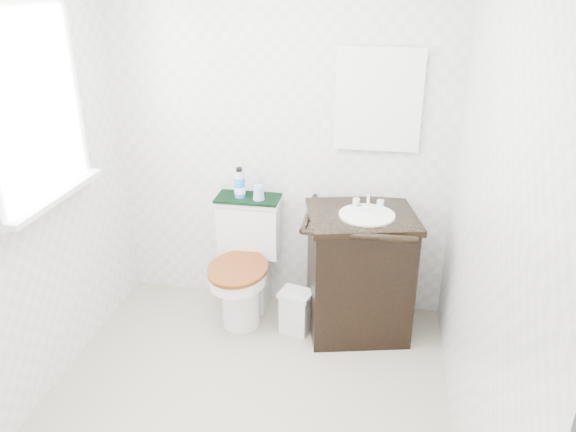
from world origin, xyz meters
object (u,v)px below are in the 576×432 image
(toilet, at_px, (246,267))
(vanity, at_px, (359,270))
(mouthwash_bottle, at_px, (240,184))
(trash_bin, at_px, (296,311))
(cup, at_px, (259,193))

(toilet, relative_size, vanity, 0.85)
(mouthwash_bottle, bearing_deg, vanity, -12.30)
(trash_bin, bearing_deg, cup, 138.24)
(trash_bin, relative_size, mouthwash_bottle, 1.44)
(trash_bin, bearing_deg, mouthwash_bottle, 146.45)
(toilet, bearing_deg, mouthwash_bottle, 114.38)
(mouthwash_bottle, xyz_separation_m, cup, (0.13, -0.02, -0.05))
(toilet, distance_m, cup, 0.52)
(vanity, distance_m, trash_bin, 0.49)
(trash_bin, bearing_deg, toilet, 155.57)
(vanity, xyz_separation_m, trash_bin, (-0.38, -0.10, -0.28))
(vanity, height_order, trash_bin, vanity)
(vanity, relative_size, mouthwash_bottle, 4.53)
(toilet, height_order, cup, cup)
(toilet, distance_m, mouthwash_bottle, 0.56)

